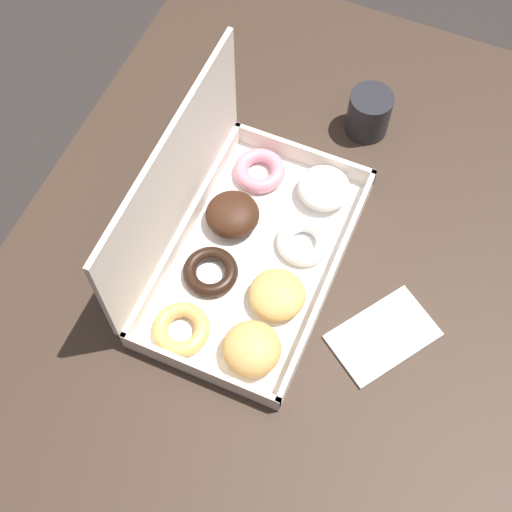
# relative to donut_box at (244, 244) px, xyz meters

# --- Properties ---
(ground_plane) EXTENTS (8.00, 8.00, 0.00)m
(ground_plane) POSITION_rel_donut_box_xyz_m (0.00, -0.10, -0.82)
(ground_plane) COLOR #2D2826
(dining_table) EXTENTS (1.18, 0.93, 0.78)m
(dining_table) POSITION_rel_donut_box_xyz_m (0.00, -0.10, -0.15)
(dining_table) COLOR #38281E
(dining_table) RESTS_ON ground_plane
(donut_box) EXTENTS (0.41, 0.26, 0.25)m
(donut_box) POSITION_rel_donut_box_xyz_m (0.00, 0.00, 0.00)
(donut_box) COLOR white
(donut_box) RESTS_ON dining_table
(coffee_mug) EXTENTS (0.07, 0.07, 0.08)m
(coffee_mug) POSITION_rel_donut_box_xyz_m (0.32, -0.09, -0.00)
(coffee_mug) COLOR #232328
(coffee_mug) RESTS_ON dining_table
(paper_napkin) EXTENTS (0.18, 0.17, 0.01)m
(paper_napkin) POSITION_rel_donut_box_xyz_m (-0.04, -0.24, -0.04)
(paper_napkin) COLOR white
(paper_napkin) RESTS_ON dining_table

